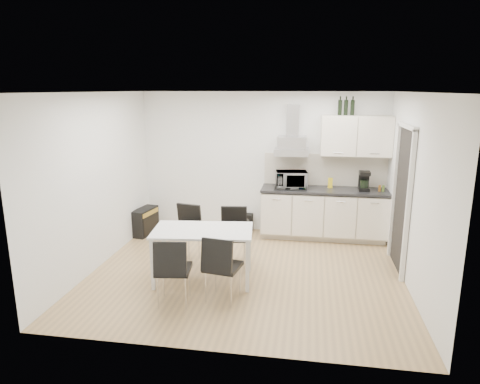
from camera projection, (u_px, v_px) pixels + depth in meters
The scene contains 15 objects.
ground at pixel (246, 272), 6.33m from camera, with size 4.50×4.50×0.00m, color tan.
wall_back at pixel (262, 163), 7.94m from camera, with size 4.50×0.10×2.60m, color white.
wall_front at pixel (216, 232), 4.10m from camera, with size 4.50×0.10×2.60m, color white.
wall_left at pixel (97, 181), 6.37m from camera, with size 0.10×4.00×2.60m, color white.
wall_right at pixel (414, 193), 5.67m from camera, with size 0.10×4.00×2.60m, color white.
ceiling at pixel (247, 92), 5.72m from camera, with size 4.50×4.50×0.00m, color white.
doorway at pixel (401, 200), 6.26m from camera, with size 0.08×1.04×2.10m, color white.
kitchenette at pixel (326, 193), 7.61m from camera, with size 2.22×0.64×2.52m.
dining_table at pixel (203, 235), 5.92m from camera, with size 1.44×0.93×0.75m.
chair_far_left at pixel (184, 234), 6.65m from camera, with size 0.44×0.50×0.88m, color black, non-canonical shape.
chair_far_right at pixel (233, 237), 6.52m from camera, with size 0.44×0.50×0.88m, color black, non-canonical shape.
chair_near_left at pixel (174, 270), 5.33m from camera, with size 0.44×0.50×0.88m, color black, non-canonical shape.
chair_near_right at pixel (223, 267), 5.41m from camera, with size 0.44×0.50×0.88m, color black, non-canonical shape.
guitar_amp at pixel (145, 221), 7.94m from camera, with size 0.36×0.63×0.49m.
floor_speaker at pixel (247, 222), 8.15m from camera, with size 0.20×0.18×0.33m, color black.
Camera 1 is at (0.85, -5.81, 2.64)m, focal length 32.00 mm.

